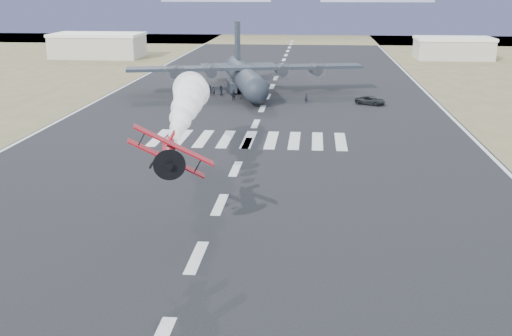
# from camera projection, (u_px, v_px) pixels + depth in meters

# --- Properties ---
(scrub_far) EXTENTS (500.00, 80.00, 0.00)m
(scrub_far) POSITION_uv_depth(u_px,v_px,m) (294.00, 36.00, 256.42)
(scrub_far) COLOR brown
(scrub_far) RESTS_ON ground
(runway_markings) EXTENTS (60.00, 260.00, 0.01)m
(runway_markings) POSITION_uv_depth(u_px,v_px,m) (256.00, 124.00, 93.63)
(runway_markings) COLOR silver
(runway_markings) RESTS_ON ground
(ridge_seg_b) EXTENTS (150.00, 50.00, 15.00)m
(ridge_seg_b) POSITION_uv_depth(u_px,v_px,m) (14.00, 12.00, 294.46)
(ridge_seg_b) COLOR #8C93B2
(ridge_seg_b) RESTS_ON ground
(ridge_seg_c) EXTENTS (150.00, 50.00, 17.00)m
(ridge_seg_c) POSITION_uv_depth(u_px,v_px,m) (153.00, 11.00, 288.50)
(ridge_seg_c) COLOR #8C93B2
(ridge_seg_c) RESTS_ON ground
(ridge_seg_d) EXTENTS (150.00, 50.00, 13.00)m
(ridge_seg_d) POSITION_uv_depth(u_px,v_px,m) (297.00, 16.00, 283.36)
(ridge_seg_d) COLOR #8C93B2
(ridge_seg_d) RESTS_ON ground
(ridge_seg_e) EXTENTS (150.00, 50.00, 15.00)m
(ridge_seg_e) POSITION_uv_depth(u_px,v_px,m) (447.00, 14.00, 277.40)
(ridge_seg_e) COLOR #8C93B2
(ridge_seg_e) RESTS_ON ground
(hangar_left) EXTENTS (24.50, 14.50, 6.70)m
(hangar_left) POSITION_uv_depth(u_px,v_px,m) (98.00, 45.00, 178.64)
(hangar_left) COLOR #A49F92
(hangar_left) RESTS_ON ground
(hangar_right) EXTENTS (20.50, 12.50, 5.90)m
(hangar_right) POSITION_uv_depth(u_px,v_px,m) (453.00, 48.00, 174.96)
(hangar_right) COLOR #A49F92
(hangar_right) RESTS_ON ground
(aerobatic_biplane) EXTENTS (6.08, 6.16, 4.63)m
(aerobatic_biplane) POSITION_uv_depth(u_px,v_px,m) (168.00, 153.00, 49.65)
(aerobatic_biplane) COLOR #A20A0B
(smoke_trail) EXTENTS (5.78, 28.57, 4.27)m
(smoke_trail) POSITION_uv_depth(u_px,v_px,m) (189.00, 98.00, 72.60)
(smoke_trail) COLOR white
(transport_aircraft) EXTENTS (43.27, 35.39, 12.57)m
(transport_aircraft) POSITION_uv_depth(u_px,v_px,m) (244.00, 75.00, 120.56)
(transport_aircraft) COLOR black
(transport_aircraft) RESTS_ON ground
(support_vehicle) EXTENTS (5.60, 4.41, 1.41)m
(support_vehicle) POSITION_uv_depth(u_px,v_px,m) (370.00, 100.00, 108.58)
(support_vehicle) COLOR black
(support_vehicle) RESTS_ON ground
(crew_a) EXTENTS (0.62, 0.53, 1.59)m
(crew_a) POSITION_uv_depth(u_px,v_px,m) (306.00, 98.00, 110.09)
(crew_a) COLOR black
(crew_a) RESTS_ON ground
(crew_b) EXTENTS (0.88, 0.60, 1.70)m
(crew_b) POSITION_uv_depth(u_px,v_px,m) (264.00, 91.00, 117.08)
(crew_b) COLOR black
(crew_b) RESTS_ON ground
(crew_c) EXTENTS (1.16, 0.99, 1.64)m
(crew_c) POSITION_uv_depth(u_px,v_px,m) (195.00, 93.00, 114.82)
(crew_c) COLOR black
(crew_c) RESTS_ON ground
(crew_d) EXTENTS (0.78, 1.04, 1.58)m
(crew_d) POSITION_uv_depth(u_px,v_px,m) (252.00, 95.00, 113.13)
(crew_d) COLOR black
(crew_d) RESTS_ON ground
(crew_e) EXTENTS (0.69, 0.97, 1.83)m
(crew_e) POSITION_uv_depth(u_px,v_px,m) (221.00, 90.00, 117.76)
(crew_e) COLOR black
(crew_e) RESTS_ON ground
(crew_f) EXTENTS (1.60, 1.53, 1.81)m
(crew_f) POSITION_uv_depth(u_px,v_px,m) (234.00, 95.00, 112.72)
(crew_f) COLOR black
(crew_f) RESTS_ON ground
(crew_g) EXTENTS (0.71, 0.65, 1.63)m
(crew_g) POSITION_uv_depth(u_px,v_px,m) (213.00, 91.00, 117.50)
(crew_g) COLOR black
(crew_g) RESTS_ON ground
(crew_h) EXTENTS (0.84, 0.93, 1.63)m
(crew_h) POSITION_uv_depth(u_px,v_px,m) (210.00, 90.00, 118.88)
(crew_h) COLOR black
(crew_h) RESTS_ON ground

